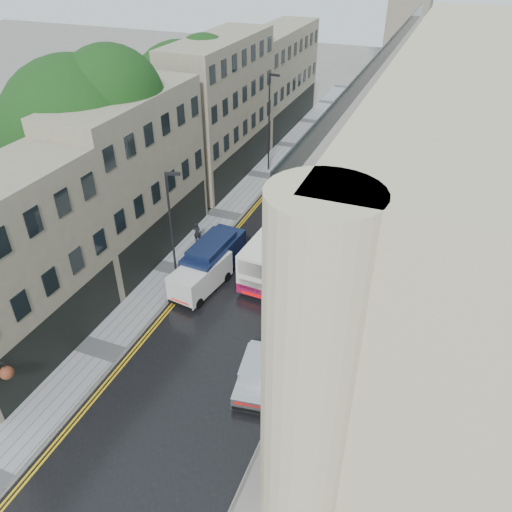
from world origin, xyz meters
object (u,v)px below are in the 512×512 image
Objects in this scene: white_lorry at (329,190)px; white_van at (174,285)px; tree_far at (183,111)px; tree_near at (83,157)px; navy_van at (187,267)px; lamp_post_far at (269,124)px; silver_hatchback at (235,391)px; pedestrian at (197,232)px; cream_bus at (254,257)px; lamp_post_near at (172,234)px.

white_lorry is 15.63m from white_van.
tree_near is at bearing -91.32° from tree_far.
navy_van is 19.36m from lamp_post_far.
navy_van is (0.00, 1.71, 0.33)m from white_van.
lamp_post_far is at bearing 33.33° from tree_far.
white_lorry is 1.81× the size of white_van.
pedestrian is (-8.55, 12.64, 0.10)m from silver_hatchback.
navy_van reaches higher than white_van.
pedestrian is (-5.45, 2.35, -0.63)m from cream_bus.
tree_near is 1.74× the size of lamp_post_near.
tree_far reaches higher than cream_bus.
silver_hatchback is (15.02, -9.67, -6.14)m from tree_near.
white_lorry is at bearing -151.11° from pedestrian.
white_van is (7.90, -16.51, -5.19)m from tree_far.
tree_far reaches higher than white_lorry.
tree_near is 10.08m from navy_van.
tree_far is 7.97× the size of pedestrian.
white_van is at bearing -79.00° from lamp_post_far.
white_lorry is at bearing 80.69° from cream_bus.
cream_bus is at bearing 36.75° from navy_van.
lamp_post_far reaches higher than cream_bus.
silver_hatchback is 10.75m from lamp_post_near.
cream_bus is 10.77m from silver_hatchback.
white_lorry is (2.32, 10.25, 0.63)m from cream_bus.
white_lorry is 5.24× the size of pedestrian.
cream_bus is 5.57m from white_van.
white_lorry is (13.93, -2.13, -4.06)m from tree_far.
silver_hatchback is at bearing -65.92° from lamp_post_far.
white_lorry is 1.96× the size of silver_hatchback.
tree_near is 8.89× the size of pedestrian.
white_lorry reaches higher than silver_hatchback.
pedestrian is at bearing 24.68° from tree_near.
pedestrian is 6.44m from lamp_post_near.
lamp_post_far is (6.75, 17.24, -2.38)m from tree_near.
silver_hatchback is 0.52× the size of lamp_post_near.
lamp_post_near reaches higher than navy_van.
tree_far is 1.52× the size of white_lorry.
white_lorry is at bearing 83.63° from silver_hatchback.
cream_bus reaches higher than silver_hatchback.
white_van is (8.20, -3.51, -5.90)m from tree_near.
lamp_post_far is (-1.45, 20.75, 3.52)m from white_van.
tree_far is 14.67m from white_lorry.
white_lorry is 20.60m from silver_hatchback.
pedestrian is at bearing -84.14° from lamp_post_far.
lamp_post_far is at bearing 74.40° from lamp_post_near.
tree_near is 13.02m from tree_far.
pedestrian reaches higher than silver_hatchback.
cream_bus is 1.39× the size of lamp_post_near.
lamp_post_near is (-6.46, -13.32, 1.94)m from white_lorry.
silver_hatchback is 0.79× the size of navy_van.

